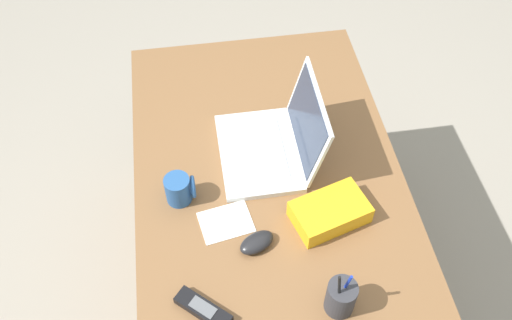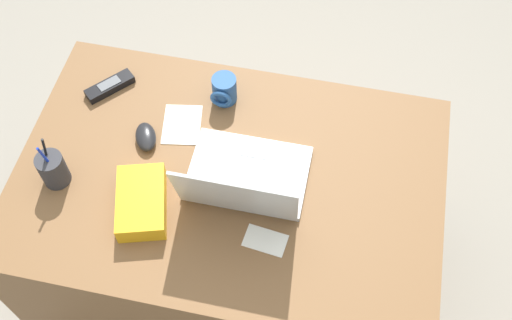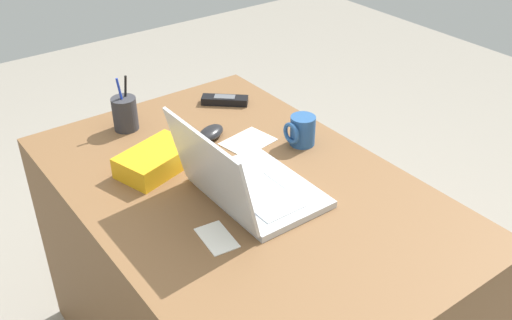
{
  "view_description": "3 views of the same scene",
  "coord_description": "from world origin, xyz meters",
  "px_view_note": "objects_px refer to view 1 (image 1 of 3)",
  "views": [
    {
      "loc": [
        0.98,
        -0.18,
        1.99
      ],
      "look_at": [
        0.0,
        -0.03,
        0.75
      ],
      "focal_mm": 38.99,
      "sensor_mm": 36.0,
      "label": 1
    },
    {
      "loc": [
        -0.25,
        0.83,
        2.15
      ],
      "look_at": [
        -0.07,
        -0.03,
        0.77
      ],
      "focal_mm": 43.37,
      "sensor_mm": 36.0,
      "label": 2
    },
    {
      "loc": [
        -1.01,
        0.71,
        1.56
      ],
      "look_at": [
        -0.03,
        -0.02,
        0.79
      ],
      "focal_mm": 41.23,
      "sensor_mm": 36.0,
      "label": 3
    }
  ],
  "objects_px": {
    "snack_bag": "(330,212)",
    "cordless_phone": "(203,309)",
    "laptop": "(274,143)",
    "pen_holder": "(341,297)",
    "computer_mouse": "(257,242)",
    "coffee_mug_white": "(179,189)"
  },
  "relations": [
    {
      "from": "pen_holder",
      "to": "coffee_mug_white",
      "type": "bearing_deg",
      "value": -136.58
    },
    {
      "from": "coffee_mug_white",
      "to": "snack_bag",
      "type": "relative_size",
      "value": 0.43
    },
    {
      "from": "coffee_mug_white",
      "to": "pen_holder",
      "type": "height_order",
      "value": "pen_holder"
    },
    {
      "from": "coffee_mug_white",
      "to": "snack_bag",
      "type": "distance_m",
      "value": 0.42
    },
    {
      "from": "laptop",
      "to": "pen_holder",
      "type": "distance_m",
      "value": 0.51
    },
    {
      "from": "computer_mouse",
      "to": "pen_holder",
      "type": "relative_size",
      "value": 0.59
    },
    {
      "from": "coffee_mug_white",
      "to": "snack_bag",
      "type": "bearing_deg",
      "value": 72.18
    },
    {
      "from": "coffee_mug_white",
      "to": "cordless_phone",
      "type": "height_order",
      "value": "coffee_mug_white"
    },
    {
      "from": "computer_mouse",
      "to": "coffee_mug_white",
      "type": "height_order",
      "value": "coffee_mug_white"
    },
    {
      "from": "pen_holder",
      "to": "laptop",
      "type": "bearing_deg",
      "value": -171.6
    },
    {
      "from": "laptop",
      "to": "computer_mouse",
      "type": "bearing_deg",
      "value": -17.71
    },
    {
      "from": "coffee_mug_white",
      "to": "cordless_phone",
      "type": "distance_m",
      "value": 0.35
    },
    {
      "from": "pen_holder",
      "to": "snack_bag",
      "type": "height_order",
      "value": "pen_holder"
    },
    {
      "from": "cordless_phone",
      "to": "snack_bag",
      "type": "bearing_deg",
      "value": 120.67
    },
    {
      "from": "cordless_phone",
      "to": "pen_holder",
      "type": "xyz_separation_m",
      "value": [
        0.04,
        0.33,
        0.04
      ]
    },
    {
      "from": "laptop",
      "to": "pen_holder",
      "type": "xyz_separation_m",
      "value": [
        0.5,
        0.07,
        0.01
      ]
    },
    {
      "from": "coffee_mug_white",
      "to": "cordless_phone",
      "type": "xyz_separation_m",
      "value": [
        0.34,
        0.03,
        -0.03
      ]
    },
    {
      "from": "computer_mouse",
      "to": "pen_holder",
      "type": "distance_m",
      "value": 0.26
    },
    {
      "from": "laptop",
      "to": "snack_bag",
      "type": "bearing_deg",
      "value": 23.79
    },
    {
      "from": "snack_bag",
      "to": "cordless_phone",
      "type": "bearing_deg",
      "value": -59.33
    },
    {
      "from": "coffee_mug_white",
      "to": "snack_bag",
      "type": "height_order",
      "value": "coffee_mug_white"
    },
    {
      "from": "laptop",
      "to": "cordless_phone",
      "type": "relative_size",
      "value": 2.29
    }
  ]
}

